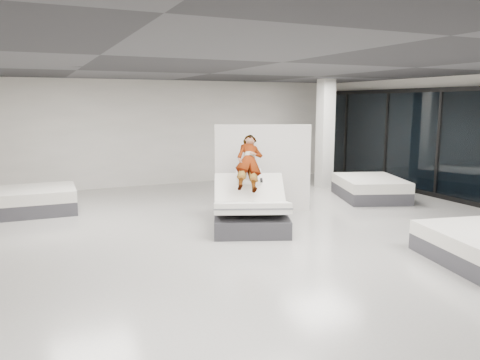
{
  "coord_description": "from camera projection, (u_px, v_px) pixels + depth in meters",
  "views": [
    {
      "loc": [
        -4.0,
        -7.14,
        2.53
      ],
      "look_at": [
        -0.23,
        1.24,
        1.0
      ],
      "focal_mm": 35.0,
      "sensor_mm": 36.0,
      "label": 1
    }
  ],
  "objects": [
    {
      "name": "divider_panel",
      "position": [
        262.0,
        168.0,
        10.94
      ],
      "size": [
        2.04,
        1.08,
        2.03
      ],
      "primitive_type": "cube",
      "rotation": [
        0.0,
        0.0,
        -0.46
      ],
      "color": "silver",
      "rests_on": "floor"
    },
    {
      "name": "flat_bed_right_far",
      "position": [
        370.0,
        188.0,
        12.42
      ],
      "size": [
        2.13,
        2.43,
        0.56
      ],
      "color": "#323236",
      "rests_on": "floor"
    },
    {
      "name": "hero_bed",
      "position": [
        250.0,
        211.0,
        9.49
      ],
      "size": [
        2.06,
        2.32,
        1.14
      ],
      "color": "#323236",
      "rests_on": "floor"
    },
    {
      "name": "flat_bed_left_far",
      "position": [
        28.0,
        201.0,
        10.79
      ],
      "size": [
        2.12,
        1.62,
        0.57
      ],
      "color": "#323236",
      "rests_on": "floor"
    },
    {
      "name": "room",
      "position": [
        281.0,
        156.0,
        8.19
      ],
      "size": [
        14.0,
        14.04,
        3.2
      ],
      "color": "#A9A7A0",
      "rests_on": "ground"
    },
    {
      "name": "column",
      "position": [
        325.0,
        134.0,
        13.86
      ],
      "size": [
        0.4,
        0.4,
        3.2
      ],
      "primitive_type": "cube",
      "color": "silver",
      "rests_on": "floor"
    },
    {
      "name": "remote",
      "position": [
        261.0,
        180.0,
        9.36
      ],
      "size": [
        0.1,
        0.15,
        0.08
      ],
      "primitive_type": "cube",
      "rotation": [
        0.35,
        0.0,
        -0.38
      ],
      "color": "black",
      "rests_on": "person"
    },
    {
      "name": "person",
      "position": [
        249.0,
        170.0,
        9.67
      ],
      "size": [
        1.01,
        1.42,
        1.4
      ],
      "primitive_type": "imported",
      "rotation": [
        0.73,
        0.0,
        -0.38
      ],
      "color": "slate",
      "rests_on": "hero_bed"
    }
  ]
}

